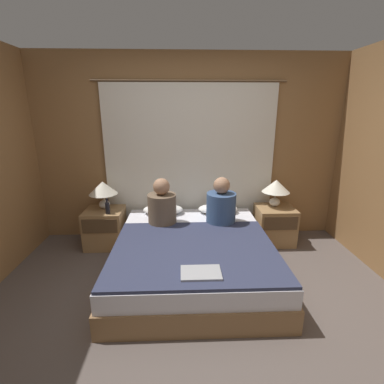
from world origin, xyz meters
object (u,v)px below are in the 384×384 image
(pillow_right, at_px, (218,209))
(beer_bottle_on_left_stand, at_px, (108,208))
(person_right_in_bed, at_px, (221,205))
(person_left_in_bed, at_px, (162,206))
(nightstand_right, at_px, (274,225))
(lamp_left, at_px, (103,189))
(lamp_right, at_px, (276,188))
(nightstand_left, at_px, (105,228))
(pillow_left, at_px, (163,209))
(bed, at_px, (193,256))
(laptop_on_bed, at_px, (201,273))

(pillow_right, bearing_deg, beer_bottle_on_left_stand, -171.87)
(person_right_in_bed, bearing_deg, person_left_in_bed, 180.00)
(nightstand_right, relative_size, lamp_left, 1.37)
(lamp_right, bearing_deg, beer_bottle_on_left_stand, -174.69)
(nightstand_left, xyz_separation_m, pillow_right, (1.53, 0.07, 0.22))
(lamp_left, bearing_deg, pillow_left, -0.09)
(nightstand_right, relative_size, person_left_in_bed, 0.87)
(bed, height_order, pillow_left, pillow_left)
(pillow_right, distance_m, laptop_on_bed, 1.54)
(pillow_left, relative_size, beer_bottle_on_left_stand, 2.58)
(lamp_right, xyz_separation_m, person_left_in_bed, (-1.51, -0.35, -0.12))
(nightstand_left, relative_size, laptop_on_bed, 1.48)
(pillow_right, xyz_separation_m, person_left_in_bed, (-0.73, -0.35, 0.17))
(lamp_left, bearing_deg, laptop_on_bed, -51.70)
(nightstand_right, xyz_separation_m, pillow_right, (-0.78, 0.07, 0.22))
(person_right_in_bed, bearing_deg, beer_bottle_on_left_stand, 174.06)
(lamp_left, bearing_deg, nightstand_right, -1.72)
(nightstand_right, bearing_deg, bed, -148.29)
(laptop_on_bed, bearing_deg, person_right_in_bed, 74.09)
(lamp_right, bearing_deg, pillow_left, -179.95)
(nightstand_right, xyz_separation_m, laptop_on_bed, (-1.12, -1.44, 0.20))
(nightstand_left, distance_m, pillow_left, 0.81)
(person_right_in_bed, bearing_deg, lamp_right, 24.12)
(pillow_right, xyz_separation_m, beer_bottle_on_left_stand, (-1.43, -0.20, 0.11))
(bed, height_order, lamp_left, lamp_left)
(nightstand_left, relative_size, lamp_right, 1.37)
(person_left_in_bed, bearing_deg, lamp_right, 13.16)
(pillow_left, bearing_deg, laptop_on_bed, -74.80)
(beer_bottle_on_left_stand, bearing_deg, lamp_right, 5.31)
(nightstand_left, relative_size, person_left_in_bed, 0.87)
(bed, distance_m, lamp_right, 1.50)
(nightstand_right, distance_m, lamp_left, 2.37)
(beer_bottle_on_left_stand, bearing_deg, nightstand_left, 124.58)
(bed, bearing_deg, person_right_in_bed, 49.70)
(lamp_left, bearing_deg, person_right_in_bed, -13.14)
(nightstand_right, relative_size, beer_bottle_on_left_stand, 2.44)
(lamp_left, relative_size, beer_bottle_on_left_stand, 1.78)
(lamp_right, bearing_deg, nightstand_left, -178.28)
(nightstand_left, distance_m, nightstand_right, 2.31)
(lamp_left, height_order, person_right_in_bed, person_right_in_bed)
(bed, relative_size, pillow_left, 3.63)
(bed, xyz_separation_m, pillow_right, (0.37, 0.78, 0.27))
(nightstand_left, distance_m, person_right_in_bed, 1.59)
(person_left_in_bed, height_order, laptop_on_bed, person_left_in_bed)
(pillow_right, bearing_deg, lamp_left, 179.95)
(bed, distance_m, beer_bottle_on_left_stand, 1.26)
(nightstand_left, height_order, pillow_left, pillow_left)
(pillow_left, bearing_deg, lamp_left, 179.91)
(lamp_right, distance_m, laptop_on_bed, 1.90)
(bed, xyz_separation_m, beer_bottle_on_left_stand, (-1.06, 0.58, 0.38))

